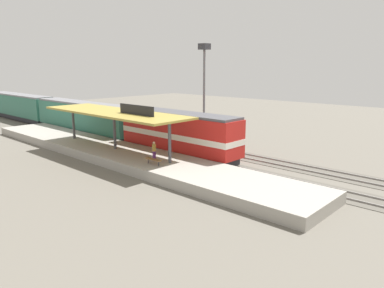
# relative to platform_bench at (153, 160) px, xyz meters

# --- Properties ---
(ground_plane) EXTENTS (120.00, 120.00, 0.00)m
(ground_plane) POSITION_rel_platform_bench_xyz_m (8.00, 7.43, -1.34)
(ground_plane) COLOR #666056
(track_near) EXTENTS (3.20, 110.00, 0.16)m
(track_near) POSITION_rel_platform_bench_xyz_m (6.00, 7.43, -1.31)
(track_near) COLOR #565249
(track_near) RESTS_ON ground
(track_far) EXTENTS (3.20, 110.00, 0.16)m
(track_far) POSITION_rel_platform_bench_xyz_m (10.60, 7.43, -1.31)
(track_far) COLOR #565249
(track_far) RESTS_ON ground
(platform) EXTENTS (6.00, 44.00, 0.90)m
(platform) POSITION_rel_platform_bench_xyz_m (1.40, 7.43, -0.89)
(platform) COLOR #9E998E
(platform) RESTS_ON ground
(station_canopy) EXTENTS (5.20, 18.00, 4.70)m
(station_canopy) POSITION_rel_platform_bench_xyz_m (1.40, 7.34, 3.19)
(station_canopy) COLOR #47474C
(station_canopy) RESTS_ON platform
(platform_bench) EXTENTS (0.44, 1.70, 0.50)m
(platform_bench) POSITION_rel_platform_bench_xyz_m (0.00, 0.00, 0.00)
(platform_bench) COLOR #333338
(platform_bench) RESTS_ON platform
(locomotive) EXTENTS (2.93, 14.43, 4.44)m
(locomotive) POSITION_rel_platform_bench_xyz_m (6.00, 3.01, 1.07)
(locomotive) COLOR #28282D
(locomotive) RESTS_ON track_near
(passenger_carriage_front) EXTENTS (2.90, 20.00, 4.24)m
(passenger_carriage_front) POSITION_rel_platform_bench_xyz_m (6.00, 21.01, 0.97)
(passenger_carriage_front) COLOR #28282D
(passenger_carriage_front) RESTS_ON track_near
(passenger_carriage_rear) EXTENTS (2.90, 20.00, 4.24)m
(passenger_carriage_rear) POSITION_rel_platform_bench_xyz_m (6.00, 41.81, 0.97)
(passenger_carriage_rear) COLOR #28282D
(passenger_carriage_rear) RESTS_ON track_near
(freight_car) EXTENTS (2.80, 12.00, 3.54)m
(freight_car) POSITION_rel_platform_bench_xyz_m (10.60, 10.04, 0.63)
(freight_car) COLOR #28282D
(freight_car) RESTS_ON track_far
(light_mast) EXTENTS (1.10, 1.10, 11.70)m
(light_mast) POSITION_rel_platform_bench_xyz_m (13.80, 6.35, 7.05)
(light_mast) COLOR slate
(light_mast) RESTS_ON ground
(person_waiting) EXTENTS (0.34, 0.34, 1.71)m
(person_waiting) POSITION_rel_platform_bench_xyz_m (1.02, 1.05, 0.51)
(person_waiting) COLOR #663375
(person_waiting) RESTS_ON platform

